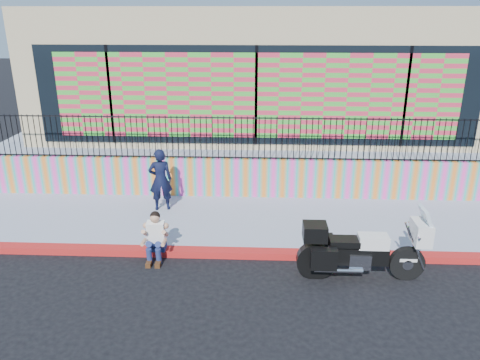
{
  "coord_description": "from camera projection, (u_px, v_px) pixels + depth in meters",
  "views": [
    {
      "loc": [
        0.14,
        -9.17,
        5.13
      ],
      "look_at": [
        -0.33,
        1.2,
        1.37
      ],
      "focal_mm": 35.0,
      "sensor_mm": 36.0,
      "label": 1
    }
  ],
  "objects": [
    {
      "name": "elevated_platform",
      "position": [
        257.0,
        135.0,
        18.0
      ],
      "size": [
        16.0,
        10.0,
        1.25
      ],
      "primitive_type": "cube",
      "color": "#969EB4",
      "rests_on": "ground"
    },
    {
      "name": "sidewalk",
      "position": [
        254.0,
        222.0,
        11.89
      ],
      "size": [
        16.0,
        3.0,
        0.15
      ],
      "primitive_type": "cube",
      "color": "#969EB4",
      "rests_on": "ground"
    },
    {
      "name": "seated_man",
      "position": [
        155.0,
        241.0,
        10.08
      ],
      "size": [
        0.54,
        0.71,
        1.06
      ],
      "color": "navy",
      "rests_on": "ground"
    },
    {
      "name": "mural_wall",
      "position": [
        255.0,
        178.0,
        13.18
      ],
      "size": [
        16.0,
        0.2,
        1.1
      ],
      "primitive_type": "cube",
      "color": "#FF43B2",
      "rests_on": "sidewalk"
    },
    {
      "name": "police_officer",
      "position": [
        160.0,
        180.0,
        12.2
      ],
      "size": [
        0.68,
        0.53,
        1.66
      ],
      "primitive_type": "imported",
      "rotation": [
        0.0,
        0.0,
        3.38
      ],
      "color": "black",
      "rests_on": "sidewalk"
    },
    {
      "name": "police_motorcycle",
      "position": [
        360.0,
        249.0,
        9.33
      ],
      "size": [
        2.53,
        0.83,
        1.57
      ],
      "color": "black",
      "rests_on": "ground"
    },
    {
      "name": "storefront_building",
      "position": [
        258.0,
        66.0,
        16.9
      ],
      "size": [
        14.0,
        8.06,
        4.0
      ],
      "color": "tan",
      "rests_on": "elevated_platform"
    },
    {
      "name": "ground",
      "position": [
        252.0,
        256.0,
        10.37
      ],
      "size": [
        90.0,
        90.0,
        0.0
      ],
      "primitive_type": "plane",
      "color": "black",
      "rests_on": "ground"
    },
    {
      "name": "red_curb",
      "position": [
        252.0,
        253.0,
        10.34
      ],
      "size": [
        16.0,
        0.3,
        0.15
      ],
      "primitive_type": "cube",
      "color": "maroon",
      "rests_on": "ground"
    },
    {
      "name": "metal_fence",
      "position": [
        255.0,
        138.0,
        12.79
      ],
      "size": [
        15.8,
        0.04,
        1.2
      ],
      "primitive_type": null,
      "color": "black",
      "rests_on": "mural_wall"
    }
  ]
}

